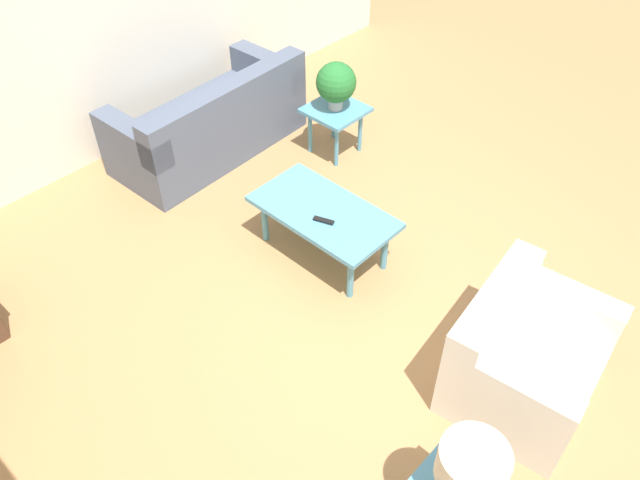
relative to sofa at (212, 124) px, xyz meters
The scene contains 9 objects.
ground_plane 2.35m from the sofa, 169.99° to the left, with size 14.00×14.00×0.00m, color #A87A4C.
wall_right 1.36m from the sofa, 28.11° to the left, with size 0.12×7.20×2.70m.
sofa is the anchor object (origin of this frame).
armchair 3.53m from the sofa, behind, with size 0.90×1.06×0.77m.
coffee_table 1.78m from the sofa, 169.15° to the left, with size 1.12×0.60×0.46m.
side_table_plant 1.17m from the sofa, 137.53° to the right, with size 0.50×0.50×0.47m.
potted_plant 1.24m from the sofa, 137.53° to the right, with size 0.37×0.37×0.45m.
table_lamp 4.07m from the sofa, 158.22° to the left, with size 0.34×0.34×0.44m.
remote_control 1.90m from the sofa, 166.77° to the left, with size 0.16×0.09×0.02m.
Camera 1 is at (-1.88, 2.58, 3.53)m, focal length 35.00 mm.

